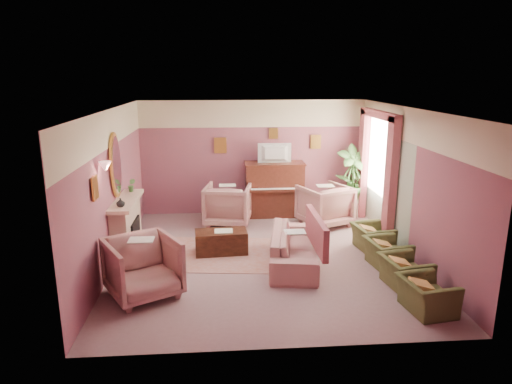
{
  "coord_description": "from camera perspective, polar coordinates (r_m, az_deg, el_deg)",
  "views": [
    {
      "loc": [
        -0.78,
        -8.1,
        3.39
      ],
      "look_at": [
        -0.13,
        0.4,
        1.19
      ],
      "focal_mm": 32.0,
      "sensor_mm": 36.0,
      "label": 1
    }
  ],
  "objects": [
    {
      "name": "olive_chair_c",
      "position": [
        8.64,
        16.07,
        -6.82
      ],
      "size": [
        0.55,
        0.78,
        0.67
      ],
      "primitive_type": "imported",
      "color": "#494F27",
      "rests_on": "floor"
    },
    {
      "name": "floral_armchair_left",
      "position": [
        10.56,
        -3.56,
        -1.31
      ],
      "size": [
        1.01,
        1.01,
        1.05
      ],
      "primitive_type": "imported",
      "color": "tan",
      "rests_on": "floor"
    },
    {
      "name": "curtain_right",
      "position": [
        11.3,
        13.22,
        3.42
      ],
      "size": [
        0.16,
        0.34,
        2.6
      ],
      "primitive_type": "cube",
      "color": "#94434D",
      "rests_on": "floor"
    },
    {
      "name": "piano",
      "position": [
        11.19,
        2.3,
        0.28
      ],
      "size": [
        1.4,
        0.6,
        1.3
      ],
      "primitive_type": "cube",
      "color": "#491F15",
      "rests_on": "floor"
    },
    {
      "name": "window_blind",
      "position": [
        10.39,
        15.27,
        4.6
      ],
      "size": [
        0.03,
        1.4,
        1.8
      ],
      "primitive_type": "cube",
      "color": "beige",
      "rests_on": "wall_right"
    },
    {
      "name": "television",
      "position": [
        10.95,
        2.38,
        5.04
      ],
      "size": [
        0.8,
        0.12,
        0.48
      ],
      "primitive_type": "imported",
      "color": "black",
      "rests_on": "piano"
    },
    {
      "name": "wall_front",
      "position": [
        5.53,
        4.05,
        -6.69
      ],
      "size": [
        5.5,
        0.02,
        2.8
      ],
      "primitive_type": "cube",
      "color": "#774A60",
      "rests_on": "floor"
    },
    {
      "name": "print_back_right",
      "position": [
        11.41,
        7.47,
        6.23
      ],
      "size": [
        0.26,
        0.03,
        0.34
      ],
      "primitive_type": "cube",
      "color": "gold",
      "rests_on": "wall_back"
    },
    {
      "name": "fireplace_inset",
      "position": [
        8.98,
        -15.18,
        -5.51
      ],
      "size": [
        0.18,
        0.72,
        0.68
      ],
      "primitive_type": "cube",
      "color": "black",
      "rests_on": "floor"
    },
    {
      "name": "mantel_shelf",
      "position": [
        8.78,
        -15.93,
        -1.09
      ],
      "size": [
        0.4,
        1.55,
        0.07
      ],
      "primitive_type": "cube",
      "color": "beige",
      "rests_on": "fireplace_surround"
    },
    {
      "name": "olive_chair_a",
      "position": [
        7.26,
        20.58,
        -11.4
      ],
      "size": [
        0.55,
        0.78,
        0.67
      ],
      "primitive_type": "imported",
      "color": "#494F27",
      "rests_on": "floor"
    },
    {
      "name": "print_left_wall",
      "position": [
        7.35,
        -19.48,
        0.49
      ],
      "size": [
        0.03,
        0.28,
        0.36
      ],
      "primitive_type": "cube",
      "color": "gold",
      "rests_on": "wall_left"
    },
    {
      "name": "curtain_left",
      "position": [
        9.6,
        16.47,
        1.28
      ],
      "size": [
        0.16,
        0.34,
        2.6
      ],
      "primitive_type": "cube",
      "color": "#94434D",
      "rests_on": "floor"
    },
    {
      "name": "side_table",
      "position": [
        11.55,
        11.7,
        -1.11
      ],
      "size": [
        0.52,
        0.52,
        0.7
      ],
      "primitive_type": "cylinder",
      "color": "white",
      "rests_on": "floor"
    },
    {
      "name": "wall_back",
      "position": [
        11.3,
        -0.38,
        4.32
      ],
      "size": [
        5.5,
        0.02,
        2.8
      ],
      "primitive_type": "cube",
      "color": "#774A60",
      "rests_on": "floor"
    },
    {
      "name": "palm_pot",
      "position": [
        11.46,
        11.71,
        -2.16
      ],
      "size": [
        0.34,
        0.34,
        0.34
      ],
      "primitive_type": "cylinder",
      "color": "brown",
      "rests_on": "floor"
    },
    {
      "name": "floor",
      "position": [
        8.81,
        1.03,
        -8.16
      ],
      "size": [
        5.5,
        6.0,
        0.01
      ],
      "primitive_type": "cube",
      "color": "gray",
      "rests_on": "ground"
    },
    {
      "name": "palm_plant",
      "position": [
        11.24,
        11.94,
        2.19
      ],
      "size": [
        0.76,
        0.76,
        1.44
      ],
      "primitive_type": "imported",
      "color": "#48813E",
      "rests_on": "palm_pot"
    },
    {
      "name": "ceiling",
      "position": [
        8.16,
        1.12,
        10.31
      ],
      "size": [
        5.5,
        6.0,
        0.01
      ],
      "primitive_type": "cube",
      "color": "silver",
      "rests_on": "wall_back"
    },
    {
      "name": "wall_right",
      "position": [
        9.06,
        18.67,
        0.99
      ],
      "size": [
        0.02,
        6.0,
        2.8
      ],
      "primitive_type": "cube",
      "color": "#774A60",
      "rests_on": "floor"
    },
    {
      "name": "mantel_plant",
      "position": [
        9.26,
        -15.3,
        0.84
      ],
      "size": [
        0.16,
        0.16,
        0.28
      ],
      "primitive_type": "imported",
      "color": "#48813E",
      "rests_on": "mantel_shelf"
    },
    {
      "name": "picture_rail_band",
      "position": [
        11.15,
        -0.38,
        9.76
      ],
      "size": [
        5.5,
        0.01,
        0.65
      ],
      "primitive_type": "cube",
      "color": "beige",
      "rests_on": "wall_back"
    },
    {
      "name": "mantel_vase",
      "position": [
        8.28,
        -16.58,
        -1.28
      ],
      "size": [
        0.16,
        0.16,
        0.16
      ],
      "primitive_type": "imported",
      "color": "beige",
      "rests_on": "mantel_shelf"
    },
    {
      "name": "hearth",
      "position": [
        9.1,
        -14.39,
        -7.81
      ],
      "size": [
        0.55,
        1.5,
        0.02
      ],
      "primitive_type": "cube",
      "color": "beige",
      "rests_on": "floor"
    },
    {
      "name": "olive_chair_b",
      "position": [
        7.94,
        18.11,
        -8.92
      ],
      "size": [
        0.55,
        0.78,
        0.67
      ],
      "primitive_type": "imported",
      "color": "#494F27",
      "rests_on": "floor"
    },
    {
      "name": "wall_left",
      "position": [
        8.57,
        -17.56,
        0.34
      ],
      "size": [
        0.02,
        6.0,
        2.8
      ],
      "primitive_type": "cube",
      "color": "#774A60",
      "rests_on": "floor"
    },
    {
      "name": "area_rug",
      "position": [
        8.97,
        -3.55,
        -7.73
      ],
      "size": [
        2.68,
        2.06,
        0.01
      ],
      "primitive_type": "cube",
      "rotation": [
        0.0,
        0.0,
        -0.11
      ],
      "color": "#A16B63",
      "rests_on": "floor"
    },
    {
      "name": "fireplace_surround",
      "position": [
        8.95,
        -15.87,
        -4.61
      ],
      "size": [
        0.3,
        1.4,
        1.1
      ],
      "primitive_type": "cube",
      "color": "beige",
      "rests_on": "floor"
    },
    {
      "name": "sconce_shade",
      "position": [
        7.61,
        -18.33,
        3.04
      ],
      "size": [
        0.2,
        0.2,
        0.16
      ],
      "primitive_type": "cone",
      "color": "#FFA19D",
      "rests_on": "wall_left"
    },
    {
      "name": "stripe_panel",
      "position": [
        10.3,
        15.69,
        0.92
      ],
      "size": [
        0.01,
        3.0,
        2.15
      ],
      "primitive_type": "cube",
      "color": "#A5B39B",
      "rests_on": "wall_right"
    },
    {
      "name": "fire_ember",
      "position": [
        9.04,
        -14.85,
        -6.58
      ],
      "size": [
        0.06,
        0.54,
        0.1
      ],
      "primitive_type": "cube",
      "color": "red",
      "rests_on": "floor"
    },
    {
      "name": "piano_keys",
      "position": [
        10.83,
        2.52,
        0.39
      ],
      "size": [
        1.2,
        0.08,
        0.02
      ],
      "primitive_type": "cube",
      "color": "white",
      "rests_on": "piano"
    },
    {
      "name": "sofa_throw",
      "position": [
        8.46,
        7.56,
        -4.93
      ],
      "size": [
        0.11,
        1.61,
        0.59
      ],
      "primitive_type": "cube",
      "color": "#94434D",
      "rests_on": "sofa"
    },
    {
      "name": "table_paper",
      "position": [
        8.88,
        -4.08,
        -4.87
      ],
      "size": [
        0.35,
        0.28,
        0.01
      ],
      "primitive_type": "cube",
      "color": "beige",
      "rests_on": "coffee_table"
    },
    {
      "name": "side_plant_big",
      "position": [
        11.42,
        11.83,
        1.41
      ],
      "size": [
        0.3,
        0.3,
        0.34
      ],
      "primitive_type": "imported",
      "color": "#48813E",
      "rests_on": "side_table"
    },
    {
      "name": "pelmet",
      "position": [
        10.26,
        15.17,
        9.33
      ],
      "size": [
        0.16,
        2.2,
        0.16
      ],
      "primitive_type": "cube",
      "color": "#94434D",
      "rests_on": "wall_right"
    },
    {
      "name": "piano_top",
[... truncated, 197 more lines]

